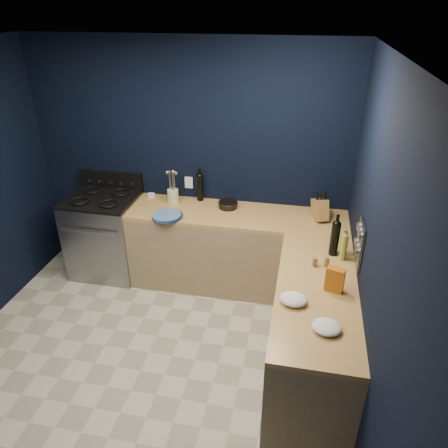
% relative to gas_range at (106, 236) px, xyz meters
% --- Properties ---
extents(floor, '(3.50, 3.50, 0.02)m').
position_rel_gas_range_xyz_m(floor, '(0.93, -1.42, -0.47)').
color(floor, beige).
rests_on(floor, ground).
extents(ceiling, '(3.50, 3.50, 0.02)m').
position_rel_gas_range_xyz_m(ceiling, '(0.93, -1.42, 2.15)').
color(ceiling, silver).
rests_on(ceiling, ground).
extents(wall_back, '(3.50, 0.02, 2.60)m').
position_rel_gas_range_xyz_m(wall_back, '(0.93, 0.34, 0.84)').
color(wall_back, black).
rests_on(wall_back, ground).
extents(wall_right, '(0.02, 3.50, 2.60)m').
position_rel_gas_range_xyz_m(wall_right, '(2.69, -1.42, 0.84)').
color(wall_right, black).
rests_on(wall_right, ground).
extents(cab_back, '(2.30, 0.63, 0.86)m').
position_rel_gas_range_xyz_m(cab_back, '(1.53, 0.02, -0.03)').
color(cab_back, '#9C8460').
rests_on(cab_back, floor).
extents(top_back, '(2.30, 0.63, 0.04)m').
position_rel_gas_range_xyz_m(top_back, '(1.53, 0.02, 0.42)').
color(top_back, olive).
rests_on(top_back, cab_back).
extents(cab_right, '(0.63, 1.67, 0.86)m').
position_rel_gas_range_xyz_m(cab_right, '(2.37, -1.13, -0.03)').
color(cab_right, '#9C8460').
rests_on(cab_right, floor).
extents(top_right, '(0.63, 1.67, 0.04)m').
position_rel_gas_range_xyz_m(top_right, '(2.37, -1.13, 0.42)').
color(top_right, olive).
rests_on(top_right, cab_right).
extents(gas_range, '(0.76, 0.66, 0.92)m').
position_rel_gas_range_xyz_m(gas_range, '(0.00, 0.00, 0.00)').
color(gas_range, gray).
rests_on(gas_range, floor).
extents(oven_door, '(0.59, 0.02, 0.42)m').
position_rel_gas_range_xyz_m(oven_door, '(0.00, -0.32, -0.01)').
color(oven_door, black).
rests_on(oven_door, gas_range).
extents(cooktop, '(0.76, 0.66, 0.03)m').
position_rel_gas_range_xyz_m(cooktop, '(0.00, 0.00, 0.48)').
color(cooktop, black).
rests_on(cooktop, gas_range).
extents(backguard, '(0.76, 0.06, 0.20)m').
position_rel_gas_range_xyz_m(backguard, '(0.00, 0.30, 0.58)').
color(backguard, black).
rests_on(backguard, gas_range).
extents(spice_panel, '(0.02, 0.28, 0.38)m').
position_rel_gas_range_xyz_m(spice_panel, '(2.67, -0.87, 0.72)').
color(spice_panel, gray).
rests_on(spice_panel, wall_right).
extents(wall_outlet, '(0.09, 0.02, 0.13)m').
position_rel_gas_range_xyz_m(wall_outlet, '(0.93, 0.32, 0.62)').
color(wall_outlet, white).
rests_on(wall_outlet, wall_back).
extents(plate_stack, '(0.39, 0.39, 0.04)m').
position_rel_gas_range_xyz_m(plate_stack, '(0.84, -0.22, 0.46)').
color(plate_stack, '#35559E').
rests_on(plate_stack, top_back).
extents(ramekin, '(0.12, 0.12, 0.04)m').
position_rel_gas_range_xyz_m(ramekin, '(0.50, 0.24, 0.46)').
color(ramekin, white).
rests_on(ramekin, top_back).
extents(utensil_crock, '(0.16, 0.16, 0.15)m').
position_rel_gas_range_xyz_m(utensil_crock, '(0.79, 0.15, 0.52)').
color(utensil_crock, '#F2E5C5').
rests_on(utensil_crock, top_back).
extents(wine_bottle_back, '(0.09, 0.09, 0.29)m').
position_rel_gas_range_xyz_m(wine_bottle_back, '(1.07, 0.27, 0.59)').
color(wine_bottle_back, black).
rests_on(wine_bottle_back, top_back).
extents(lemon_basket, '(0.23, 0.23, 0.08)m').
position_rel_gas_range_xyz_m(lemon_basket, '(1.41, 0.14, 0.48)').
color(lemon_basket, black).
rests_on(lemon_basket, top_back).
extents(knife_block, '(0.20, 0.28, 0.26)m').
position_rel_gas_range_xyz_m(knife_block, '(2.37, 0.06, 0.55)').
color(knife_block, olive).
rests_on(knife_block, top_back).
extents(wine_bottle_right, '(0.09, 0.09, 0.31)m').
position_rel_gas_range_xyz_m(wine_bottle_right, '(2.50, -0.60, 0.59)').
color(wine_bottle_right, black).
rests_on(wine_bottle_right, top_right).
extents(oil_bottle, '(0.06, 0.06, 0.24)m').
position_rel_gas_range_xyz_m(oil_bottle, '(2.57, -0.67, 0.56)').
color(oil_bottle, '#98AD39').
rests_on(oil_bottle, top_right).
extents(spice_jar_near, '(0.05, 0.05, 0.09)m').
position_rel_gas_range_xyz_m(spice_jar_near, '(2.44, -0.81, 0.48)').
color(spice_jar_near, olive).
rests_on(spice_jar_near, top_right).
extents(spice_jar_far, '(0.06, 0.06, 0.08)m').
position_rel_gas_range_xyz_m(spice_jar_far, '(2.34, -0.82, 0.48)').
color(spice_jar_far, olive).
rests_on(spice_jar_far, top_right).
extents(crouton_bag, '(0.15, 0.10, 0.20)m').
position_rel_gas_range_xyz_m(crouton_bag, '(2.49, -1.14, 0.54)').
color(crouton_bag, '#A20E0A').
rests_on(crouton_bag, top_right).
extents(towel_front, '(0.23, 0.21, 0.07)m').
position_rel_gas_range_xyz_m(towel_front, '(2.19, -1.35, 0.48)').
color(towel_front, white).
rests_on(towel_front, top_right).
extents(towel_end, '(0.24, 0.23, 0.06)m').
position_rel_gas_range_xyz_m(towel_end, '(2.43, -1.60, 0.47)').
color(towel_end, white).
rests_on(towel_end, top_right).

